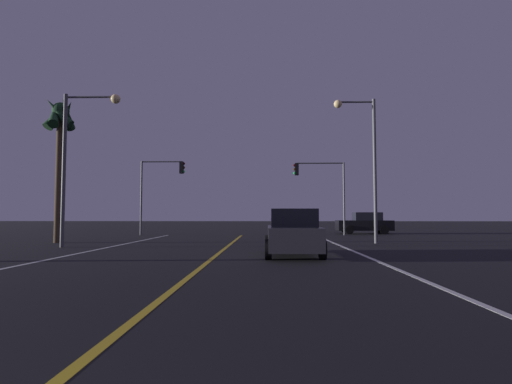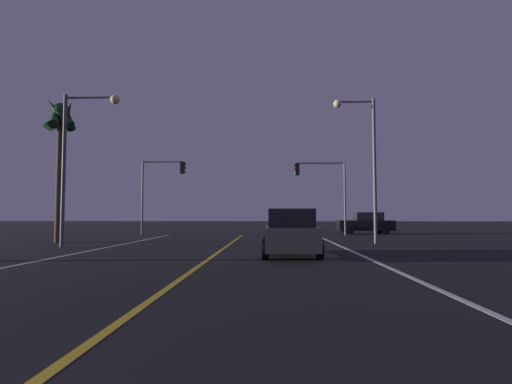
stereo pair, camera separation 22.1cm
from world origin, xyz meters
The scene contains 10 objects.
lane_edge_right centered at (5.41, 12.00, 0.00)m, with size 0.16×36.00×0.01m, color silver.
lane_edge_left centered at (-5.41, 12.00, 0.00)m, with size 0.16×36.00×0.01m, color silver.
lane_center_divider centered at (0.00, 12.00, 0.00)m, with size 0.16×36.00×0.01m, color gold.
car_lead_same_lane centered at (2.81, 15.21, 0.82)m, with size 2.02×4.30×1.70m.
car_crossing_side centered at (9.65, 32.91, 0.82)m, with size 4.30×2.02×1.70m.
traffic_light_near_right centered at (5.76, 30.50, 4.05)m, with size 3.82×0.36×5.40m.
traffic_light_near_left centered at (-6.02, 30.50, 4.13)m, with size 3.36×0.36×5.55m.
street_lamp_left_mid centered at (-6.89, 18.80, 4.65)m, with size 2.67×0.44×7.15m.
street_lamp_right_far centered at (7.06, 21.78, 4.90)m, with size 2.21×0.44×7.66m.
palm_tree_left_mid centered at (-9.38, 21.82, 6.35)m, with size 1.88×2.22×7.99m.
Camera 2 is at (2.08, 0.30, 1.48)m, focal length 28.49 mm.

